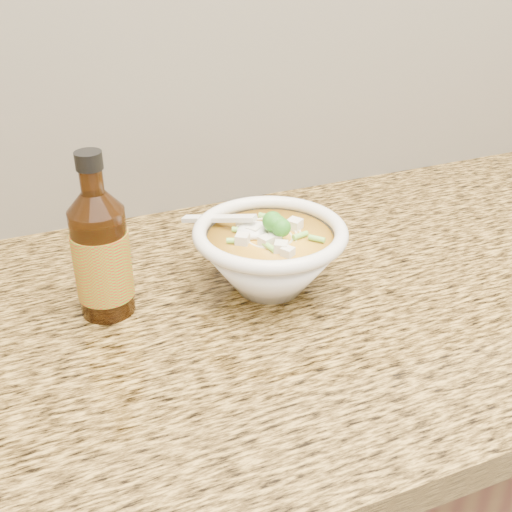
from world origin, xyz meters
name	(u,v)px	position (x,y,z in m)	size (l,w,h in m)	color
cabinet	(355,497)	(0.00, 1.68, 0.43)	(4.00, 0.65, 0.86)	#381A11
counter_slab	(379,282)	(0.00, 1.68, 0.88)	(4.00, 0.68, 0.04)	#A5803C
soup_bowl	(270,256)	(-0.16, 1.70, 0.95)	(0.20, 0.20, 0.11)	silver
hot_sauce_bottle	(102,255)	(-0.37, 1.72, 0.98)	(0.09, 0.09, 0.21)	#371A07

